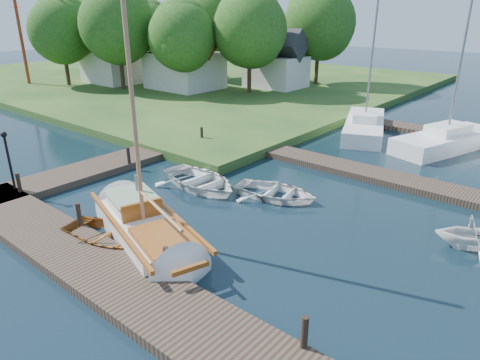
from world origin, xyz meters
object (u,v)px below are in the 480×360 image
Objects in this scene: tree_3 at (250,29)px; house_c at (276,64)px; marina_boat_2 at (447,139)px; tree_5 at (148,28)px; lamp_post at (7,153)px; tree_2 at (182,36)px; mooring_post_2 at (166,260)px; mooring_post_4 at (128,155)px; mooring_post_3 at (305,332)px; mooring_post_1 at (79,214)px; dinghy at (113,233)px; tree_7 at (320,22)px; marina_boat_0 at (364,125)px; radio_mast at (15,1)px; tender_d at (474,231)px; house_b at (114,59)px; tender_c at (276,190)px; mooring_post_5 at (202,134)px; house_a at (184,61)px; tree_1 at (118,24)px; tree_4 at (213,20)px; tree_0 at (62,30)px; mooring_post_0 at (19,183)px; sailboat at (148,232)px; tender_a at (200,178)px; tree_6 at (84,26)px.

house_c is at bearing 90.03° from tree_3.
tree_5 is (-33.80, 6.76, 4.84)m from marina_boat_2.
lamp_post is 0.31× the size of tree_2.
mooring_post_2 is 0.10× the size of tree_5.
mooring_post_3 is at bearing -21.04° from mooring_post_4.
marina_boat_2 is (10.80, 13.28, -0.12)m from mooring_post_4.
mooring_post_1 is 0.21× the size of dinghy.
tree_7 reaches higher than mooring_post_2.
radio_mast is (-32.91, -5.43, 7.46)m from marina_boat_0.
mooring_post_3 is 0.34× the size of tender_d.
house_b is at bearing 136.47° from lamp_post.
marina_boat_0 reaches higher than tender_c.
mooring_post_2 is (4.50, 0.00, 0.00)m from mooring_post_1.
mooring_post_4 is 0.33× the size of lamp_post.
mooring_post_5 is at bearing -67.62° from house_c.
tree_7 reaches higher than mooring_post_3.
tree_2 is at bearing -44.25° from house_a.
tree_1 reaches higher than tender_c.
tree_2 is 0.89× the size of tree_3.
mooring_post_1 is 0.08× the size of tree_4.
tree_4 is at bearing 53.29° from house_b.
radio_mast reaches higher than marina_boat_0.
mooring_post_0 is at bearing -33.78° from tree_0.
marina_boat_2 is at bearing 96.87° from mooring_post_3.
tree_4 is 1.19× the size of tree_5.
house_c is at bearing 103.54° from mooring_post_0.
tree_3 is (-7.00, 13.05, 5.11)m from mooring_post_5.
mooring_post_4 is 0.09× the size of tree_7.
tender_c is 0.40× the size of tree_3.
mooring_post_0 is 0.05× the size of radio_mast.
marina_boat_2 reaches higher than marina_boat_0.
mooring_post_1 is (4.50, 0.00, 0.00)m from mooring_post_0.
marina_boat_2 is 1.33× the size of tree_0.
house_a is 7.23m from tree_4.
tree_7 is (18.00, 16.00, 0.67)m from tree_0.
tree_2 reaches higher than mooring_post_1.
tender_c is 11.79m from marina_boat_0.
house_a is (-12.00, 21.00, 1.09)m from lamp_post.
mooring_post_2 is 9.86m from mooring_post_4.
sailboat reaches higher than tree_0.
tree_2 reaches higher than dinghy.
tree_7 reaches higher than mooring_post_5.
tender_c is at bearing 165.44° from marina_boat_0.
tender_a is at bearing 98.89° from tender_c.
tree_6 is at bearing 165.63° from house_b.
house_a is (-26.00, 21.00, 2.26)m from mooring_post_3.
mooring_post_0 is at bearing -95.71° from mooring_post_4.
mooring_post_4 is 20.02m from tree_3.
tree_7 is (-5.00, 21.05, 5.50)m from mooring_post_5.
sailboat is 29.21m from house_c.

